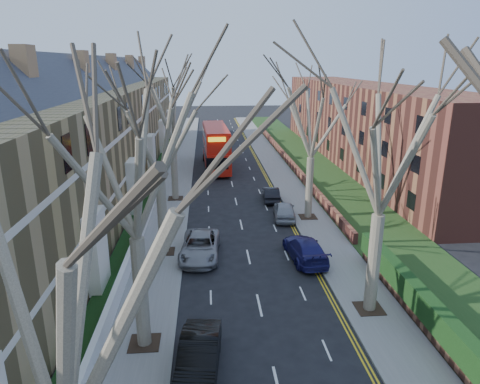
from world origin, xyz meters
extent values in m
cube|color=slate|center=(-6.00, 39.00, 0.06)|extent=(3.00, 102.00, 0.12)
cube|color=slate|center=(6.00, 39.00, 0.06)|extent=(3.00, 102.00, 0.12)
cube|color=#9B834F|center=(-13.80, 31.00, 5.00)|extent=(9.00, 78.00, 10.00)
cube|color=#30323B|center=(-13.80, 31.00, 11.00)|extent=(4.67, 78.00, 4.67)
cube|color=white|center=(-9.35, 31.00, 3.50)|extent=(0.12, 78.00, 0.35)
cube|color=white|center=(-9.35, 31.00, 7.00)|extent=(0.12, 78.00, 0.35)
cube|color=brown|center=(17.50, 43.00, 5.00)|extent=(8.00, 54.00, 10.00)
cube|color=brown|center=(7.70, 43.00, 0.57)|extent=(0.35, 54.00, 0.90)
cube|color=brown|center=(7.70, 2.00, 0.42)|extent=(0.40, 24.00, 0.60)
cube|color=black|center=(7.70, 2.00, 1.32)|extent=(0.70, 24.00, 1.20)
cube|color=white|center=(-7.65, 31.00, 0.62)|extent=(0.30, 78.00, 1.00)
cube|color=#1D3D16|center=(10.50, 39.00, 0.15)|extent=(6.00, 102.00, 0.06)
cylinder|color=#675D4A|center=(-5.70, 6.00, 2.75)|extent=(0.64, 0.64, 5.25)
cube|color=#2D2116|center=(-5.70, 6.00, 0.14)|extent=(1.40, 1.40, 0.05)
cylinder|color=#675D4A|center=(-5.70, 16.00, 2.66)|extent=(0.64, 0.64, 5.07)
cube|color=#2D2116|center=(-5.70, 16.00, 0.14)|extent=(1.40, 1.40, 0.05)
cylinder|color=#675D4A|center=(-5.70, 28.00, 2.75)|extent=(0.60, 0.60, 5.25)
cube|color=#2D2116|center=(-5.70, 28.00, 0.14)|extent=(1.40, 1.40, 0.05)
cylinder|color=#675D4A|center=(5.70, 8.00, 2.75)|extent=(0.64, 0.64, 5.25)
cube|color=#2D2116|center=(5.70, 8.00, 0.14)|extent=(1.40, 1.40, 0.05)
cylinder|color=#675D4A|center=(5.70, 22.00, 2.66)|extent=(0.60, 0.60, 5.07)
cube|color=#2D2116|center=(5.70, 22.00, 0.14)|extent=(1.40, 1.40, 0.05)
cube|color=#B6180D|center=(-1.51, 40.70, 1.55)|extent=(3.24, 12.15, 2.41)
cube|color=#B6180D|center=(-1.51, 40.70, 3.85)|extent=(3.21, 11.55, 2.19)
cube|color=black|center=(-1.51, 40.70, 2.05)|extent=(3.22, 11.19, 0.99)
cube|color=black|center=(-1.51, 40.70, 3.96)|extent=(3.21, 10.95, 0.99)
imported|color=black|center=(-3.17, 3.98, 0.77)|extent=(2.08, 4.82, 1.54)
imported|color=gray|center=(-3.23, 15.27, 0.75)|extent=(2.91, 5.60, 1.51)
imported|color=navy|center=(3.70, 14.35, 0.74)|extent=(2.45, 5.24, 1.48)
imported|color=#92959A|center=(3.70, 22.10, 0.73)|extent=(2.23, 4.48, 1.47)
imported|color=black|center=(3.31, 27.01, 0.66)|extent=(1.64, 4.09, 1.32)
camera|label=1|loc=(-2.64, -11.13, 12.54)|focal=32.00mm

